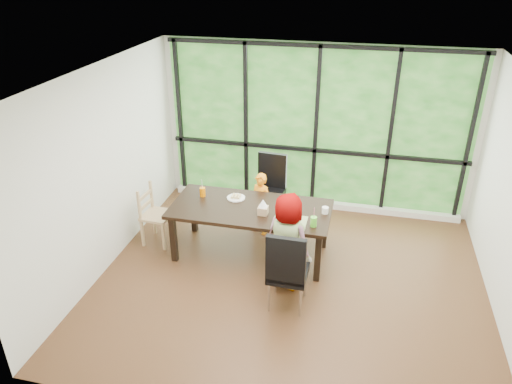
{
  "coord_description": "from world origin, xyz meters",
  "views": [
    {
      "loc": [
        0.75,
        -5.14,
        3.95
      ],
      "look_at": [
        -0.56,
        0.41,
        1.05
      ],
      "focal_mm": 33.94,
      "sensor_mm": 36.0,
      "label": 1
    }
  ],
  "objects_px": {
    "chair_interior_leather": "(288,268)",
    "orange_cup": "(203,192)",
    "child_toddler": "(260,204)",
    "tissue_box": "(263,210)",
    "white_mug": "(325,210)",
    "child_older": "(290,241)",
    "dining_table": "(251,231)",
    "chair_window_leather": "(269,190)",
    "chair_end_beech": "(157,215)",
    "green_cup": "(314,222)",
    "plate_near": "(289,219)",
    "plate_far": "(236,198)"
  },
  "relations": [
    {
      "from": "chair_window_leather",
      "to": "green_cup",
      "type": "height_order",
      "value": "chair_window_leather"
    },
    {
      "from": "chair_window_leather",
      "to": "green_cup",
      "type": "distance_m",
      "value": 1.59
    },
    {
      "from": "chair_interior_leather",
      "to": "plate_far",
      "type": "bearing_deg",
      "value": -50.26
    },
    {
      "from": "chair_interior_leather",
      "to": "tissue_box",
      "type": "xyz_separation_m",
      "value": [
        -0.5,
        0.84,
        0.27
      ]
    },
    {
      "from": "chair_end_beech",
      "to": "child_older",
      "type": "height_order",
      "value": "child_older"
    },
    {
      "from": "chair_end_beech",
      "to": "plate_near",
      "type": "height_order",
      "value": "chair_end_beech"
    },
    {
      "from": "dining_table",
      "to": "child_toddler",
      "type": "bearing_deg",
      "value": 90.0
    },
    {
      "from": "green_cup",
      "to": "white_mug",
      "type": "distance_m",
      "value": 0.39
    },
    {
      "from": "plate_far",
      "to": "green_cup",
      "type": "relative_size",
      "value": 1.96
    },
    {
      "from": "chair_window_leather",
      "to": "chair_interior_leather",
      "type": "height_order",
      "value": "same"
    },
    {
      "from": "child_older",
      "to": "orange_cup",
      "type": "distance_m",
      "value": 1.6
    },
    {
      "from": "dining_table",
      "to": "green_cup",
      "type": "xyz_separation_m",
      "value": [
        0.9,
        -0.3,
        0.44
      ]
    },
    {
      "from": "child_toddler",
      "to": "plate_far",
      "type": "bearing_deg",
      "value": -100.89
    },
    {
      "from": "chair_window_leather",
      "to": "child_older",
      "type": "distance_m",
      "value": 1.7
    },
    {
      "from": "child_toddler",
      "to": "green_cup",
      "type": "height_order",
      "value": "child_toddler"
    },
    {
      "from": "white_mug",
      "to": "plate_far",
      "type": "bearing_deg",
      "value": 173.7
    },
    {
      "from": "orange_cup",
      "to": "tissue_box",
      "type": "relative_size",
      "value": 1.0
    },
    {
      "from": "dining_table",
      "to": "orange_cup",
      "type": "height_order",
      "value": "orange_cup"
    },
    {
      "from": "child_older",
      "to": "child_toddler",
      "type": "bearing_deg",
      "value": -37.66
    },
    {
      "from": "plate_far",
      "to": "white_mug",
      "type": "xyz_separation_m",
      "value": [
        1.28,
        -0.14,
        0.04
      ]
    },
    {
      "from": "chair_window_leather",
      "to": "child_toddler",
      "type": "relative_size",
      "value": 1.11
    },
    {
      "from": "chair_window_leather",
      "to": "child_toddler",
      "type": "bearing_deg",
      "value": -91.01
    },
    {
      "from": "dining_table",
      "to": "plate_near",
      "type": "bearing_deg",
      "value": -20.77
    },
    {
      "from": "plate_near",
      "to": "white_mug",
      "type": "xyz_separation_m",
      "value": [
        0.44,
        0.29,
        0.04
      ]
    },
    {
      "from": "dining_table",
      "to": "chair_window_leather",
      "type": "height_order",
      "value": "chair_window_leather"
    },
    {
      "from": "white_mug",
      "to": "tissue_box",
      "type": "bearing_deg",
      "value": -165.06
    },
    {
      "from": "chair_interior_leather",
      "to": "orange_cup",
      "type": "xyz_separation_m",
      "value": [
        -1.45,
        1.16,
        0.28
      ]
    },
    {
      "from": "plate_far",
      "to": "white_mug",
      "type": "height_order",
      "value": "white_mug"
    },
    {
      "from": "chair_window_leather",
      "to": "chair_end_beech",
      "type": "bearing_deg",
      "value": -139.62
    },
    {
      "from": "child_older",
      "to": "orange_cup",
      "type": "relative_size",
      "value": 9.99
    },
    {
      "from": "dining_table",
      "to": "plate_far",
      "type": "height_order",
      "value": "plate_far"
    },
    {
      "from": "tissue_box",
      "to": "orange_cup",
      "type": "bearing_deg",
      "value": 161.71
    },
    {
      "from": "child_toddler",
      "to": "child_older",
      "type": "distance_m",
      "value": 1.36
    },
    {
      "from": "chair_end_beech",
      "to": "child_toddler",
      "type": "xyz_separation_m",
      "value": [
        1.4,
        0.63,
        0.04
      ]
    },
    {
      "from": "child_older",
      "to": "white_mug",
      "type": "height_order",
      "value": "child_older"
    },
    {
      "from": "chair_end_beech",
      "to": "green_cup",
      "type": "distance_m",
      "value": 2.35
    },
    {
      "from": "tissue_box",
      "to": "white_mug",
      "type": "bearing_deg",
      "value": 14.94
    },
    {
      "from": "green_cup",
      "to": "chair_end_beech",
      "type": "bearing_deg",
      "value": 172.93
    },
    {
      "from": "plate_far",
      "to": "tissue_box",
      "type": "relative_size",
      "value": 2.0
    },
    {
      "from": "chair_interior_leather",
      "to": "child_toddler",
      "type": "xyz_separation_m",
      "value": [
        -0.7,
        1.59,
        -0.05
      ]
    },
    {
      "from": "orange_cup",
      "to": "plate_near",
      "type": "bearing_deg",
      "value": -16.55
    },
    {
      "from": "child_older",
      "to": "plate_near",
      "type": "relative_size",
      "value": 4.91
    },
    {
      "from": "green_cup",
      "to": "plate_near",
      "type": "bearing_deg",
      "value": 166.19
    },
    {
      "from": "child_older",
      "to": "plate_near",
      "type": "xyz_separation_m",
      "value": [
        -0.08,
        0.36,
        0.11
      ]
    },
    {
      "from": "chair_end_beech",
      "to": "plate_near",
      "type": "bearing_deg",
      "value": -91.86
    },
    {
      "from": "chair_interior_leather",
      "to": "child_toddler",
      "type": "relative_size",
      "value": 1.11
    },
    {
      "from": "chair_end_beech",
      "to": "child_toddler",
      "type": "bearing_deg",
      "value": -61.94
    },
    {
      "from": "child_toddler",
      "to": "orange_cup",
      "type": "relative_size",
      "value": 7.48
    },
    {
      "from": "chair_end_beech",
      "to": "orange_cup",
      "type": "height_order",
      "value": "chair_end_beech"
    },
    {
      "from": "chair_end_beech",
      "to": "child_older",
      "type": "xyz_separation_m",
      "value": [
        2.05,
        -0.56,
        0.2
      ]
    }
  ]
}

